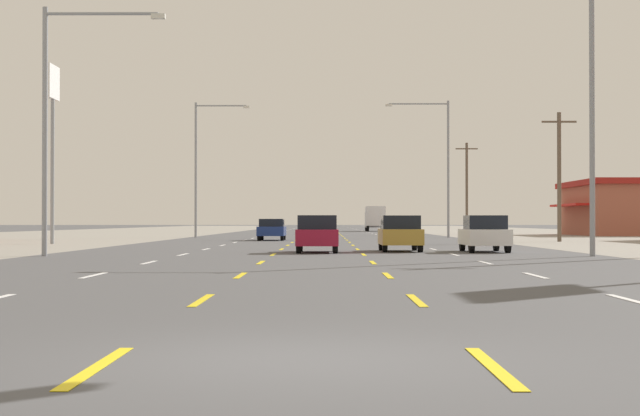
% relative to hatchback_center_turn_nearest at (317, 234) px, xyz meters
% --- Properties ---
extents(ground_plane, '(572.00, 572.00, 0.00)m').
position_rel_hatchback_center_turn_nearest_xyz_m(ground_plane, '(0.07, 33.63, -0.78)').
color(ground_plane, '#4C4C4F').
extents(lane_markings, '(10.64, 227.60, 0.01)m').
position_rel_hatchback_center_turn_nearest_xyz_m(lane_markings, '(0.07, 72.13, -0.78)').
color(lane_markings, white).
rests_on(lane_markings, ground).
extents(hatchback_center_turn_nearest, '(1.72, 3.90, 1.54)m').
position_rel_hatchback_center_turn_nearest_xyz_m(hatchback_center_turn_nearest, '(0.00, 0.00, 0.00)').
color(hatchback_center_turn_nearest, maroon).
rests_on(hatchback_center_turn_nearest, ground).
extents(hatchback_far_right_near, '(1.72, 3.90, 1.54)m').
position_rel_hatchback_center_turn_nearest_xyz_m(hatchback_far_right_near, '(7.05, 0.70, 0.00)').
color(hatchback_far_right_near, white).
rests_on(hatchback_far_right_near, ground).
extents(hatchback_inner_right_mid, '(1.72, 3.90, 1.54)m').
position_rel_hatchback_center_turn_nearest_xyz_m(hatchback_inner_right_mid, '(3.56, 1.52, 0.00)').
color(hatchback_inner_right_mid, '#B28C33').
rests_on(hatchback_inner_right_mid, ground).
extents(sedan_inner_left_midfar, '(1.80, 4.50, 1.46)m').
position_rel_hatchback_center_turn_nearest_xyz_m(sedan_inner_left_midfar, '(-3.31, 26.69, -0.03)').
color(sedan_inner_left_midfar, navy).
rests_on(sedan_inner_left_midfar, ground).
extents(sedan_center_turn_far, '(1.80, 4.50, 1.46)m').
position_rel_hatchback_center_turn_nearest_xyz_m(sedan_center_turn_far, '(-0.18, 58.49, -0.03)').
color(sedan_center_turn_far, silver).
rests_on(sedan_center_turn_far, ground).
extents(sedan_center_turn_farther, '(1.80, 4.50, 1.46)m').
position_rel_hatchback_center_turn_nearest_xyz_m(sedan_center_turn_farther, '(0.17, 89.02, -0.03)').
color(sedan_center_turn_farther, navy).
rests_on(sedan_center_turn_farther, ground).
extents(box_truck_far_right_farthest, '(2.40, 7.20, 3.23)m').
position_rel_hatchback_center_turn_nearest_xyz_m(box_truck_far_right_farthest, '(6.83, 89.58, 1.05)').
color(box_truck_far_right_farthest, white).
rests_on(box_truck_far_right_farthest, ground).
extents(storefront_right_row_2, '(11.52, 15.37, 5.09)m').
position_rel_hatchback_center_turn_nearest_xyz_m(storefront_right_row_2, '(28.81, 52.55, 1.79)').
color(storefront_right_row_2, '#A35642').
rests_on(storefront_right_row_2, ground).
extents(pole_sign_left_row_1, '(0.24, 2.15, 10.23)m').
position_rel_hatchback_center_turn_nearest_xyz_m(pole_sign_left_row_1, '(-15.27, 15.61, 7.01)').
color(pole_sign_left_row_1, gray).
rests_on(pole_sign_left_row_1, ground).
extents(streetlight_left_row_0, '(4.57, 0.26, 9.26)m').
position_rel_hatchback_center_turn_nearest_xyz_m(streetlight_left_row_0, '(-9.58, -4.53, 4.66)').
color(streetlight_left_row_0, gray).
rests_on(streetlight_left_row_0, ground).
extents(streetlight_right_row_0, '(4.06, 0.26, 10.14)m').
position_rel_hatchback_center_turn_nearest_xyz_m(streetlight_right_row_0, '(9.83, -4.53, 5.06)').
color(streetlight_right_row_0, gray).
rests_on(streetlight_right_row_0, ground).
extents(streetlight_left_row_1, '(4.44, 0.26, 10.85)m').
position_rel_hatchback_center_turn_nearest_xyz_m(streetlight_left_row_1, '(-9.66, 38.98, 5.47)').
color(streetlight_left_row_1, gray).
rests_on(streetlight_left_row_1, ground).
extents(streetlight_right_row_1, '(5.13, 0.26, 10.99)m').
position_rel_hatchback_center_turn_nearest_xyz_m(streetlight_right_row_1, '(9.69, 38.98, 5.63)').
color(streetlight_right_row_1, gray).
rests_on(streetlight_right_row_1, ground).
extents(utility_pole_right_row_1, '(2.20, 0.26, 8.23)m').
position_rel_hatchback_center_turn_nearest_xyz_m(utility_pole_right_row_1, '(15.22, 22.25, 3.52)').
color(utility_pole_right_row_1, brown).
rests_on(utility_pole_right_row_1, ground).
extents(utility_pole_right_row_2, '(2.20, 0.26, 9.11)m').
position_rel_hatchback_center_turn_nearest_xyz_m(utility_pole_right_row_2, '(14.41, 58.26, 3.97)').
color(utility_pole_right_row_2, brown).
rests_on(utility_pole_right_row_2, ground).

